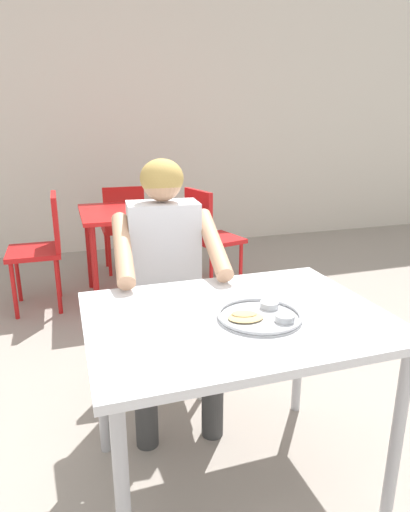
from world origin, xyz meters
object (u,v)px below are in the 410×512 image
at_px(table_background_red, 132,222).
at_px(chair_red_left, 44,242).
at_px(chair_red_far, 124,223).
at_px(chair_red_right, 208,232).
at_px(table_foreground, 236,334).
at_px(thali_tray, 260,315).
at_px(chair_foreground, 161,297).
at_px(diner_foreground, 167,267).

distance_m(table_background_red, chair_red_left, 0.68).
distance_m(chair_red_left, chair_red_far, 0.95).
xyz_separation_m(table_background_red, chair_red_right, (0.65, 0.03, -0.14)).
relative_size(table_foreground, thali_tray, 3.55).
distance_m(table_foreground, table_background_red, 2.09).
bearing_deg(chair_red_far, table_foreground, -89.40).
height_order(chair_foreground, table_background_red, chair_foreground).
xyz_separation_m(table_background_red, chair_red_left, (-0.67, 0.02, -0.11)).
height_order(table_background_red, chair_red_right, chair_red_right).
bearing_deg(table_foreground, chair_red_right, 74.21).
distance_m(thali_tray, diner_foreground, 0.69).
relative_size(chair_foreground, chair_red_right, 0.99).
bearing_deg(chair_red_right, chair_foreground, -118.34).
height_order(table_foreground, chair_red_left, chair_red_left).
xyz_separation_m(chair_foreground, diner_foreground, (-0.01, -0.22, 0.24)).
bearing_deg(thali_tray, table_foreground, 139.57).
bearing_deg(chair_red_right, diner_foreground, -115.22).
bearing_deg(diner_foreground, chair_foreground, 86.16).
relative_size(chair_red_right, chair_red_far, 1.03).
xyz_separation_m(table_foreground, chair_red_left, (-0.72, 2.11, -0.13)).
bearing_deg(chair_foreground, diner_foreground, -93.84).
xyz_separation_m(diner_foreground, chair_red_far, (0.08, 2.15, -0.24)).
distance_m(table_background_red, chair_red_far, 0.68).
height_order(thali_tray, table_background_red, thali_tray).
height_order(diner_foreground, chair_red_left, diner_foreground).
height_order(diner_foreground, chair_red_right, diner_foreground).
relative_size(diner_foreground, chair_red_left, 1.39).
bearing_deg(table_background_red, diner_foreground, -92.37).
bearing_deg(chair_red_far, thali_tray, -88.06).
distance_m(table_background_red, chair_red_right, 0.67).
xyz_separation_m(thali_tray, table_background_red, (-0.12, 2.15, -0.11)).
relative_size(diner_foreground, chair_red_far, 1.47).
relative_size(diner_foreground, table_background_red, 1.54).
xyz_separation_m(diner_foreground, chair_red_right, (0.71, 1.52, -0.23)).
bearing_deg(chair_foreground, table_background_red, 87.89).
height_order(table_foreground, table_background_red, table_background_red).
xyz_separation_m(thali_tray, chair_red_left, (-0.79, 2.17, -0.22)).
relative_size(chair_foreground, diner_foreground, 0.69).
distance_m(diner_foreground, chair_red_left, 1.63).
xyz_separation_m(table_foreground, chair_red_right, (0.60, 2.13, -0.15)).
height_order(table_background_red, chair_red_left, chair_red_left).
xyz_separation_m(table_background_red, chair_red_far, (0.02, 0.67, -0.15)).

